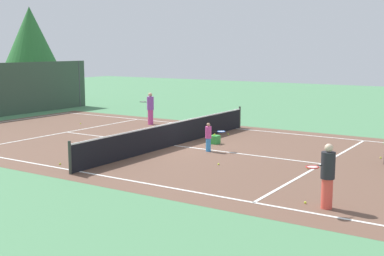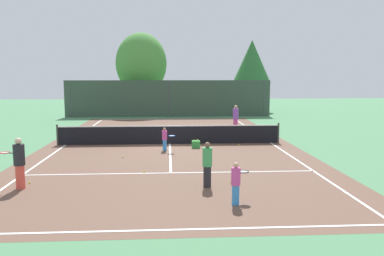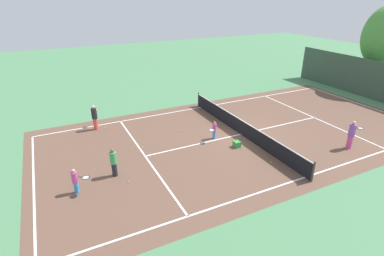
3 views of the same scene
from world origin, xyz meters
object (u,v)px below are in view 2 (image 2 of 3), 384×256
at_px(tennis_ball_2, 78,140).
at_px(player_3, 19,163).
at_px(player_4, 207,164).
at_px(tennis_ball_4, 231,182).
at_px(player_1, 165,139).
at_px(tennis_ball_5, 239,145).
at_px(player_2, 236,183).
at_px(ball_crate, 196,144).
at_px(tennis_ball_8, 144,172).
at_px(tennis_ball_0, 125,124).
at_px(tennis_ball_6, 197,141).
at_px(tennis_ball_7, 201,125).
at_px(player_0, 236,118).
at_px(tennis_ball_3, 123,157).
at_px(tennis_ball_1, 29,183).

bearing_deg(tennis_ball_2, player_3, -88.80).
bearing_deg(player_4, tennis_ball_4, 26.37).
relative_size(player_1, player_4, 0.76).
relative_size(player_1, tennis_ball_5, 17.29).
relative_size(player_2, ball_crate, 2.91).
xyz_separation_m(player_4, tennis_ball_5, (2.45, 7.76, -0.74)).
relative_size(player_4, tennis_ball_2, 22.84).
xyz_separation_m(tennis_ball_2, tennis_ball_8, (4.11, -7.54, 0.00)).
bearing_deg(tennis_ball_0, tennis_ball_2, -104.52).
bearing_deg(tennis_ball_4, player_1, 110.79).
relative_size(tennis_ball_6, tennis_ball_8, 1.00).
height_order(player_3, tennis_ball_4, player_3).
bearing_deg(ball_crate, player_2, -86.73).
height_order(tennis_ball_0, tennis_ball_2, same).
height_order(tennis_ball_5, tennis_ball_7, same).
height_order(player_0, tennis_ball_6, player_0).
height_order(player_3, tennis_ball_5, player_3).
height_order(ball_crate, tennis_ball_7, ball_crate).
distance_m(tennis_ball_2, tennis_ball_7, 9.92).
height_order(player_1, tennis_ball_7, player_1).
xyz_separation_m(ball_crate, tennis_ball_5, (2.32, 0.63, -0.15)).
bearing_deg(tennis_ball_2, player_1, -33.00).
distance_m(tennis_ball_3, tennis_ball_4, 6.17).
relative_size(player_0, tennis_ball_2, 25.94).
bearing_deg(player_3, player_1, 53.35).
relative_size(tennis_ball_5, tennis_ball_8, 1.00).
relative_size(tennis_ball_3, tennis_ball_7, 1.00).
bearing_deg(tennis_ball_8, tennis_ball_0, 98.54).
height_order(player_1, player_3, player_3).
relative_size(player_2, tennis_ball_4, 18.80).
bearing_deg(ball_crate, player_1, -157.21).
height_order(tennis_ball_1, tennis_ball_3, same).
xyz_separation_m(ball_crate, tennis_ball_7, (1.06, 9.03, -0.15)).
bearing_deg(ball_crate, tennis_ball_3, -147.77).
height_order(tennis_ball_0, tennis_ball_3, same).
distance_m(tennis_ball_3, tennis_ball_5, 6.42).
distance_m(tennis_ball_4, tennis_ball_5, 7.50).
distance_m(player_4, tennis_ball_1, 6.12).
bearing_deg(ball_crate, tennis_ball_0, 114.99).
distance_m(tennis_ball_0, tennis_ball_4, 17.32).
bearing_deg(tennis_ball_7, player_4, -94.19).
bearing_deg(tennis_ball_8, player_1, 79.80).
bearing_deg(ball_crate, tennis_ball_6, 84.56).
bearing_deg(player_2, tennis_ball_4, 84.25).
height_order(player_0, player_4, player_0).
bearing_deg(tennis_ball_7, tennis_ball_5, -81.41).
distance_m(player_2, tennis_ball_6, 10.89).
relative_size(tennis_ball_2, tennis_ball_4, 1.00).
bearing_deg(player_3, tennis_ball_3, 59.72).
xyz_separation_m(player_4, tennis_ball_7, (1.18, 16.16, -0.74)).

